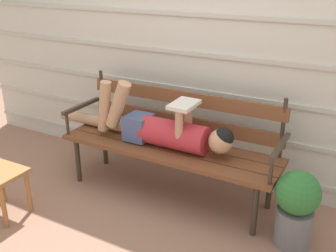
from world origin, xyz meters
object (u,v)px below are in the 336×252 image
Objects in this scene: reclining_person at (159,128)px; footstool at (0,180)px; park_bench at (172,138)px; potted_plant at (296,206)px.

reclining_person is 1.29m from footstool.
park_bench reaches higher than footstool.
park_bench is 1.07× the size of reclining_person.
footstool is 2.18m from potted_plant.
footstool is (-0.90, -0.87, -0.29)m from reclining_person.
park_bench is 0.15m from reclining_person.
park_bench is at bearing 167.83° from potted_plant.
park_bench is 1.38m from footstool.
reclining_person reaches higher than park_bench.
park_bench is 4.78× the size of footstool.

